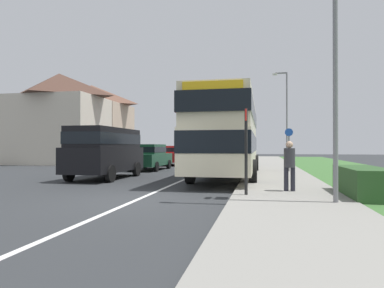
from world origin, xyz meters
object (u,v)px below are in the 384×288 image
parked_car_dark_green (150,156)px  parked_car_red (171,154)px  street_lamp_mid (285,112)px  street_lamp_near (331,34)px  cycle_route_sign (289,148)px  pedestrian_at_stop (289,163)px  double_decker_bus (228,133)px  parked_van_black (106,149)px  bus_stop_sign (246,145)px

parked_car_dark_green → parked_car_red: size_ratio=1.11×
street_lamp_mid → street_lamp_near: bearing=-90.4°
cycle_route_sign → street_lamp_near: bearing=-89.0°
pedestrian_at_stop → street_lamp_mid: 16.74m
double_decker_bus → parked_car_red: double_decker_bus is taller
pedestrian_at_stop → cycle_route_sign: bearing=85.7°
parked_van_black → bus_stop_sign: 8.32m
parked_van_black → street_lamp_near: size_ratio=0.65×
street_lamp_near → double_decker_bus: bearing=113.2°
parked_van_black → street_lamp_mid: (8.99, 12.57, 2.80)m
pedestrian_at_stop → parked_van_black: bearing=154.4°
bus_stop_sign → parked_car_red: bearing=112.0°
double_decker_bus → bus_stop_sign: double_decker_bus is taller
pedestrian_at_stop → parked_car_dark_green: bearing=128.7°
parked_car_dark_green → bus_stop_sign: size_ratio=1.74×
double_decker_bus → bus_stop_sign: bearing=-80.4°
parked_van_black → bus_stop_sign: (6.71, -4.92, 0.15)m
cycle_route_sign → street_lamp_near: (0.18, -10.78, 2.88)m
pedestrian_at_stop → street_lamp_near: (0.85, -1.99, 3.34)m
cycle_route_sign → street_lamp_mid: (0.33, 7.60, 2.76)m
pedestrian_at_stop → street_lamp_near: street_lamp_near is taller
bus_stop_sign → cycle_route_sign: 10.07m
parked_car_red → pedestrian_at_stop: bearing=-62.7°
pedestrian_at_stop → street_lamp_mid: street_lamp_mid is taller
pedestrian_at_stop → street_lamp_mid: bearing=86.6°
parked_car_red → street_lamp_mid: size_ratio=0.56×
double_decker_bus → street_lamp_near: (3.27, -7.62, 2.17)m
double_decker_bus → cycle_route_sign: bearing=45.7°
cycle_route_sign → parked_van_black: bearing=-150.2°
bus_stop_sign → street_lamp_mid: (2.27, 17.49, 2.65)m
street_lamp_near → parked_car_dark_green: bearing=126.4°
parked_car_red → street_lamp_near: 19.90m
parked_van_black → parked_car_dark_green: bearing=88.6°
pedestrian_at_stop → parked_car_red: bearing=117.3°
double_decker_bus → street_lamp_mid: street_lamp_mid is taller
street_lamp_mid → parked_van_black: bearing=-125.6°
double_decker_bus → cycle_route_sign: size_ratio=4.50×
double_decker_bus → bus_stop_sign: size_ratio=4.37×
pedestrian_at_stop → cycle_route_sign: size_ratio=0.66×
parked_car_red → pedestrian_at_stop: (7.99, -15.50, 0.11)m
bus_stop_sign → double_decker_bus: bearing=99.6°
street_lamp_near → street_lamp_mid: bearing=89.6°
parked_car_dark_green → bus_stop_sign: bus_stop_sign is taller
bus_stop_sign → street_lamp_mid: bearing=82.6°
double_decker_bus → bus_stop_sign: 6.84m
parked_car_dark_green → pedestrian_at_stop: (7.85, -9.79, 0.07)m
parked_car_red → cycle_route_sign: size_ratio=1.62×
street_lamp_mid → pedestrian_at_stop: bearing=-93.4°
pedestrian_at_stop → double_decker_bus: bearing=113.3°
parked_van_black → pedestrian_at_stop: (8.00, -3.83, -0.41)m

